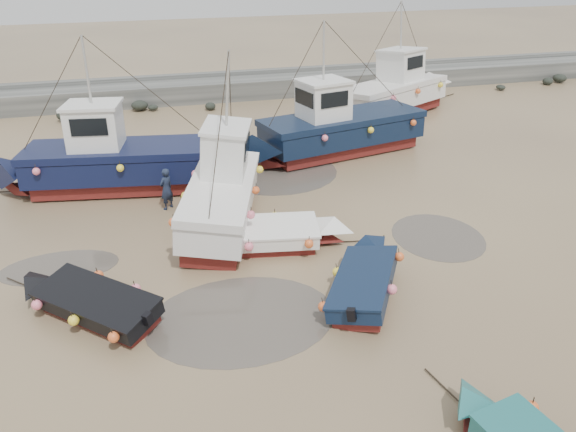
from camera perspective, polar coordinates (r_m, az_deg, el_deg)
The scene contains 14 objects.
ground at distance 17.66m, azimuth 3.73°, elevation -6.57°, with size 120.00×120.00×0.00m, color #997F5A.
seawall at distance 37.36m, azimuth -6.92°, elevation 12.68°, with size 60.00×4.92×1.50m.
puddle_a at distance 16.12m, azimuth -4.79°, elevation -10.29°, with size 5.39×5.39×0.01m, color #514A42.
puddle_b at distance 20.73m, azimuth 14.99°, elevation -2.04°, with size 3.21×3.21×0.01m, color #514A42.
puddle_c at distance 19.72m, azimuth -22.22°, elevation -4.84°, with size 3.75×3.75×0.01m, color #514A42.
puddle_d at distance 25.47m, azimuth -1.22°, elevation 4.50°, with size 5.55×5.55×0.01m, color #514A42.
dinghy_1 at distance 16.97m, azimuth 8.22°, elevation -6.13°, with size 3.69×5.34×1.43m.
dinghy_4 at distance 16.87m, azimuth -19.52°, elevation -7.83°, with size 4.79×4.61×1.43m.
dinghy_5 at distance 19.18m, azimuth -1.51°, elevation -1.68°, with size 6.08×2.69×1.43m.
cabin_boat_0 at distance 24.43m, azimuth -17.56°, elevation 5.48°, with size 11.38×4.30×6.22m.
cabin_boat_1 at distance 20.72m, azimuth -6.88°, elevation 2.93°, with size 4.26×9.38×6.22m.
cabin_boat_2 at distance 27.24m, azimuth 4.43°, elevation 8.87°, with size 11.15×4.72×6.22m.
cabin_boat_3 at distance 34.61m, azimuth 11.15°, elevation 12.44°, with size 9.79×6.41×6.22m.
person at distance 22.56m, azimuth -12.06°, elevation 0.77°, with size 0.61×0.40×1.68m, color #1A2338.
Camera 1 is at (-4.83, -13.91, 9.75)m, focal length 35.00 mm.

